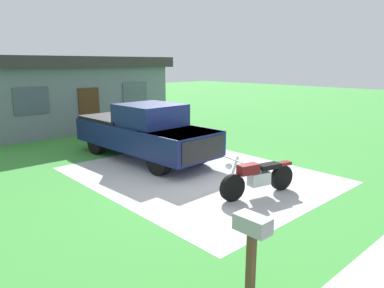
{
  "coord_description": "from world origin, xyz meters",
  "views": [
    {
      "loc": [
        -6.85,
        -7.19,
        3.2
      ],
      "look_at": [
        -0.05,
        0.21,
        0.9
      ],
      "focal_mm": 33.17,
      "sensor_mm": 36.0,
      "label": 1
    }
  ],
  "objects_px": {
    "motorcycle": "(258,177)",
    "mailbox": "(252,236)",
    "pickup_truck": "(143,131)",
    "neighbor_house": "(65,92)"
  },
  "relations": [
    {
      "from": "motorcycle",
      "to": "mailbox",
      "type": "distance_m",
      "value": 4.13
    },
    {
      "from": "pickup_truck",
      "to": "neighbor_house",
      "type": "xyz_separation_m",
      "value": [
        0.74,
        7.82,
        0.84
      ]
    },
    {
      "from": "motorcycle",
      "to": "mailbox",
      "type": "bearing_deg",
      "value": -144.15
    },
    {
      "from": "pickup_truck",
      "to": "neighbor_house",
      "type": "relative_size",
      "value": 0.59
    },
    {
      "from": "mailbox",
      "to": "neighbor_house",
      "type": "relative_size",
      "value": 0.13
    },
    {
      "from": "motorcycle",
      "to": "neighbor_house",
      "type": "bearing_deg",
      "value": 86.82
    },
    {
      "from": "pickup_truck",
      "to": "mailbox",
      "type": "relative_size",
      "value": 4.52
    },
    {
      "from": "mailbox",
      "to": "motorcycle",
      "type": "bearing_deg",
      "value": 35.85
    },
    {
      "from": "mailbox",
      "to": "neighbor_house",
      "type": "bearing_deg",
      "value": 75.03
    },
    {
      "from": "motorcycle",
      "to": "neighbor_house",
      "type": "height_order",
      "value": "neighbor_house"
    }
  ]
}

